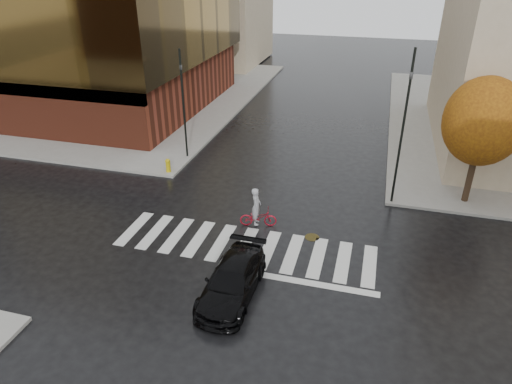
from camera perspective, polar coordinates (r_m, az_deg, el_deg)
ground at (r=20.23m, az=-1.87°, el=-7.52°), size 120.00×120.00×0.00m
sidewalk_nw at (r=46.49m, az=-19.65°, el=11.73°), size 30.00×30.00×0.15m
crosswalk at (r=20.61m, az=-1.46°, el=-6.74°), size 12.00×3.00×0.01m
office_glass at (r=43.34m, az=-24.94°, el=20.93°), size 27.00×19.00×16.00m
tree_ne_a at (r=24.74m, az=26.55°, el=7.85°), size 3.80×3.80×6.50m
sedan at (r=17.62m, az=-2.99°, el=-11.01°), size 1.87×4.51×1.30m
cyclist at (r=21.71m, az=0.19°, el=-2.68°), size 1.85×0.99×1.99m
traffic_light_nw at (r=28.32m, az=-9.11°, el=11.44°), size 0.19×0.16×6.66m
traffic_light_ne at (r=23.16m, az=18.06°, el=8.73°), size 0.19×0.22×7.80m
fire_hydrant at (r=27.38m, az=-10.95°, el=3.38°), size 0.29×0.29×0.83m
manhole at (r=21.34m, az=7.03°, el=-5.63°), size 0.76×0.76×0.01m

